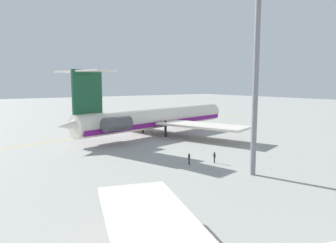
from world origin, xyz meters
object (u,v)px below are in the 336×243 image
object	(u,v)px
main_jetliner	(154,118)
ground_crew_portside	(146,115)
light_mast	(256,72)
ground_crew_near_nose	(189,157)
ground_crew_near_tail	(214,156)
safety_cone_nose	(161,116)

from	to	relation	value
main_jetliner	ground_crew_portside	distance (m)	31.93
main_jetliner	light_mast	xyz separation A→B (m)	(5.88, 33.68, 9.21)
ground_crew_near_nose	ground_crew_near_tail	world-z (taller)	ground_crew_near_tail
safety_cone_nose	light_mast	size ratio (longest dim) A/B	0.02
ground_crew_portside	main_jetliner	bearing A→B (deg)	-149.04
safety_cone_nose	ground_crew_near_tail	bearing A→B (deg)	64.11
main_jetliner	ground_crew_near_nose	xyz separation A→B (m)	(9.55, 25.12, -2.81)
main_jetliner	ground_crew_near_nose	size ratio (longest dim) A/B	28.89
main_jetliner	light_mast	bearing A→B (deg)	-112.91
ground_crew_near_tail	safety_cone_nose	bearing A→B (deg)	-119.26
safety_cone_nose	light_mast	distance (m)	70.24
ground_crew_portside	safety_cone_nose	world-z (taller)	ground_crew_portside
ground_crew_near_nose	ground_crew_portside	distance (m)	58.60
ground_crew_near_nose	ground_crew_portside	bearing A→B (deg)	145.61
ground_crew_near_tail	safety_cone_nose	xyz separation A→B (m)	(-27.33, -56.31, -0.78)
light_mast	safety_cone_nose	bearing A→B (deg)	-113.26
main_jetliner	ground_crew_portside	size ratio (longest dim) A/B	26.50
ground_crew_near_nose	safety_cone_nose	xyz separation A→B (m)	(-30.95, -54.88, -0.78)
ground_crew_portside	safety_cone_nose	xyz separation A→B (m)	(-6.90, -1.45, -0.88)
safety_cone_nose	ground_crew_near_nose	bearing A→B (deg)	60.58
ground_crew_near_tail	ground_crew_portside	bearing A→B (deg)	-113.79
safety_cone_nose	main_jetliner	bearing A→B (deg)	54.29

